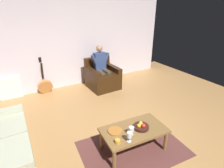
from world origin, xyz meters
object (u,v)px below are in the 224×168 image
(candle_jar, at_px, (118,141))
(wine_glass_far, at_px, (131,130))
(coffee_table, at_px, (134,132))
(guitar, at_px, (45,85))
(person_seated, at_px, (102,66))
(armchair, at_px, (102,77))
(wine_glass_near, at_px, (129,135))
(fruit_bowl, at_px, (141,126))
(decorative_dish, at_px, (115,131))

(candle_jar, bearing_deg, wine_glass_far, -169.24)
(coffee_table, height_order, guitar, guitar)
(person_seated, xyz_separation_m, guitar, (1.58, -0.43, -0.44))
(coffee_table, bearing_deg, person_seated, -105.85)
(armchair, xyz_separation_m, person_seated, (0.00, -0.04, 0.35))
(person_seated, bearing_deg, candle_jar, 65.62)
(coffee_table, bearing_deg, wine_glass_near, 39.53)
(coffee_table, bearing_deg, candle_jar, 18.80)
(coffee_table, distance_m, candle_jar, 0.44)
(coffee_table, height_order, wine_glass_far, wine_glass_far)
(fruit_bowl, height_order, decorative_dish, fruit_bowl)
(wine_glass_far, relative_size, decorative_dish, 0.61)
(wine_glass_near, bearing_deg, armchair, -109.51)
(coffee_table, relative_size, fruit_bowl, 4.31)
(guitar, bearing_deg, wine_glass_far, 102.96)
(wine_glass_far, bearing_deg, guitar, -77.04)
(guitar, height_order, fruit_bowl, guitar)
(wine_glass_far, distance_m, decorative_dish, 0.28)
(wine_glass_near, xyz_separation_m, wine_glass_far, (-0.12, -0.11, -0.02))
(person_seated, relative_size, wine_glass_near, 7.51)
(person_seated, relative_size, candle_jar, 15.18)
(armchair, relative_size, decorative_dish, 3.69)
(guitar, relative_size, wine_glass_near, 6.04)
(guitar, bearing_deg, candle_jar, 97.69)
(person_seated, distance_m, guitar, 1.69)
(armchair, xyz_separation_m, candle_jar, (1.15, 2.71, 0.13))
(wine_glass_near, bearing_deg, candle_jar, -18.95)
(coffee_table, bearing_deg, guitar, -74.57)
(guitar, xyz_separation_m, wine_glass_far, (-0.72, 3.12, 0.28))
(candle_jar, bearing_deg, person_seated, -112.72)
(coffee_table, bearing_deg, fruit_bowl, 164.13)
(coffee_table, xyz_separation_m, fruit_bowl, (-0.12, 0.03, 0.09))
(armchair, relative_size, wine_glass_near, 5.24)
(wine_glass_near, distance_m, candle_jar, 0.20)
(armchair, distance_m, guitar, 1.65)
(fruit_bowl, bearing_deg, wine_glass_far, 11.84)
(wine_glass_near, height_order, decorative_dish, wine_glass_near)
(fruit_bowl, height_order, candle_jar, fruit_bowl)
(person_seated, height_order, fruit_bowl, person_seated)
(person_seated, xyz_separation_m, coffee_table, (0.74, 2.60, -0.30))
(wine_glass_far, distance_m, candle_jar, 0.30)
(wine_glass_near, distance_m, decorative_dish, 0.33)
(armchair, distance_m, decorative_dish, 2.67)
(armchair, bearing_deg, coffee_table, 72.25)
(armchair, relative_size, guitar, 0.87)
(person_seated, bearing_deg, coffee_table, 72.48)
(armchair, distance_m, candle_jar, 2.94)
(armchair, height_order, guitar, guitar)
(person_seated, xyz_separation_m, fruit_bowl, (0.62, 2.64, -0.21))
(coffee_table, distance_m, wine_glass_far, 0.21)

